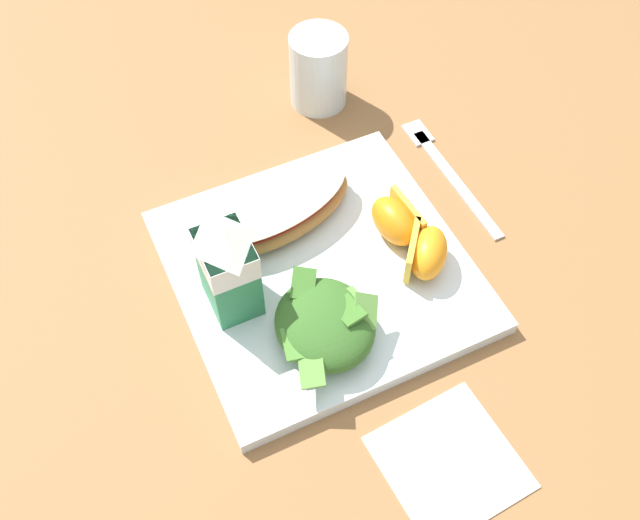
{
  "coord_description": "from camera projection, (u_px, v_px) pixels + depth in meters",
  "views": [
    {
      "loc": [
        -0.37,
        0.18,
        0.61
      ],
      "look_at": [
        0.0,
        0.0,
        0.03
      ],
      "focal_mm": 40.91,
      "sensor_mm": 36.0,
      "label": 1
    }
  ],
  "objects": [
    {
      "name": "paper_napkin",
      "position": [
        449.0,
        462.0,
        0.62
      ],
      "size": [
        0.12,
        0.12,
        0.0
      ],
      "primitive_type": "cube",
      "rotation": [
        0.0,
        0.0,
        0.07
      ],
      "color": "white",
      "rests_on": "ground"
    },
    {
      "name": "ground",
      "position": [
        320.0,
        275.0,
        0.73
      ],
      "size": [
        3.0,
        3.0,
        0.0
      ],
      "primitive_type": "plane",
      "color": "olive"
    },
    {
      "name": "metal_fork",
      "position": [
        445.0,
        167.0,
        0.81
      ],
      "size": [
        0.19,
        0.02,
        0.01
      ],
      "color": "silver",
      "rests_on": "ground"
    },
    {
      "name": "cheesy_pizza_bread",
      "position": [
        278.0,
        208.0,
        0.74
      ],
      "size": [
        0.11,
        0.18,
        0.04
      ],
      "color": "#A87038",
      "rests_on": "white_plate"
    },
    {
      "name": "white_plate",
      "position": [
        320.0,
        270.0,
        0.73
      ],
      "size": [
        0.28,
        0.28,
        0.02
      ],
      "primitive_type": "cube",
      "color": "silver",
      "rests_on": "ground"
    },
    {
      "name": "orange_wedge_middle",
      "position": [
        395.0,
        220.0,
        0.73
      ],
      "size": [
        0.06,
        0.04,
        0.04
      ],
      "color": "orange",
      "rests_on": "white_plate"
    },
    {
      "name": "milk_carton",
      "position": [
        226.0,
        262.0,
        0.65
      ],
      "size": [
        0.06,
        0.04,
        0.11
      ],
      "color": "#2D8451",
      "rests_on": "white_plate"
    },
    {
      "name": "drinking_clear_cup",
      "position": [
        318.0,
        70.0,
        0.84
      ],
      "size": [
        0.07,
        0.07,
        0.09
      ],
      "primitive_type": "cylinder",
      "color": "silver",
      "rests_on": "ground"
    },
    {
      "name": "green_salad_pile",
      "position": [
        325.0,
        324.0,
        0.66
      ],
      "size": [
        0.12,
        0.1,
        0.04
      ],
      "color": "#336023",
      "rests_on": "white_plate"
    },
    {
      "name": "orange_wedge_front",
      "position": [
        427.0,
        252.0,
        0.71
      ],
      "size": [
        0.07,
        0.07,
        0.04
      ],
      "color": "orange",
      "rests_on": "white_plate"
    }
  ]
}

